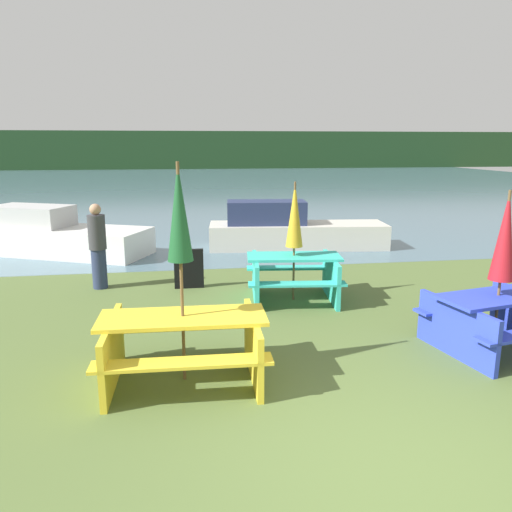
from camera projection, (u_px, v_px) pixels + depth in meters
name	position (u px, v px, depth m)	size (l,w,h in m)	color
ground_plane	(403.00, 475.00, 4.11)	(60.00, 60.00, 0.00)	#516633
water	(204.00, 182.00, 35.14)	(60.00, 50.00, 0.00)	slate
far_treeline	(194.00, 150.00, 53.98)	(80.00, 1.60, 4.00)	#1E3D1E
picnic_table_yellow	(184.00, 341.00, 5.69)	(1.92, 1.44, 0.77)	yellow
picnic_table_blue	(496.00, 317.00, 6.54)	(1.83, 1.67, 0.75)	blue
picnic_table_teal	(294.00, 273.00, 8.66)	(1.75, 1.55, 0.79)	#33B7A8
umbrella_crimson	(505.00, 237.00, 6.31)	(0.31, 0.31, 2.11)	brown
umbrella_gold	(295.00, 215.00, 8.43)	(0.29, 0.29, 2.05)	brown
umbrella_darkgreen	(179.00, 214.00, 5.37)	(0.28, 0.28, 2.49)	brown
boat	(291.00, 230.00, 13.06)	(4.69, 1.72, 1.23)	beige
boat_second	(55.00, 236.00, 12.36)	(4.65, 3.18, 1.17)	silver
person	(98.00, 246.00, 9.28)	(0.32, 0.32, 1.60)	#283351
signboard	(189.00, 269.00, 9.38)	(0.55, 0.08, 0.75)	black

